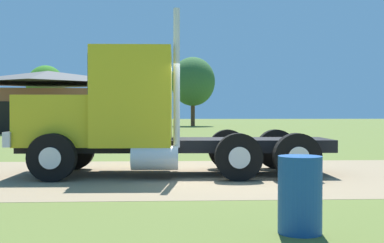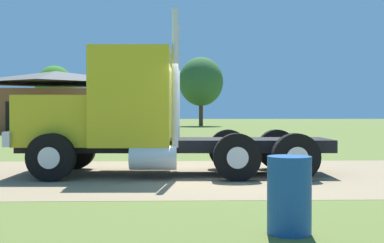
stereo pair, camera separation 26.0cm
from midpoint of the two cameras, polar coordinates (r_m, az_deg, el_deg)
ground_plane at (r=11.53m, az=3.23°, el=-6.18°), size 200.00×200.00×0.00m
dirt_track at (r=11.53m, az=3.23°, el=-6.16°), size 120.00×6.62×0.01m
truck_foreground_white at (r=11.59m, az=-7.55°, el=0.49°), size 7.26×2.73×3.69m
steel_barrel at (r=6.11m, az=11.14°, el=-8.27°), size 0.53×0.53×0.93m
shed_building at (r=38.99m, az=-16.45°, el=2.13°), size 11.87×8.71×4.60m
tree_left at (r=50.11m, az=-16.65°, el=3.89°), size 3.67×3.67×6.02m
tree_mid at (r=52.95m, az=-0.04°, el=4.62°), size 4.74×4.74×7.38m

